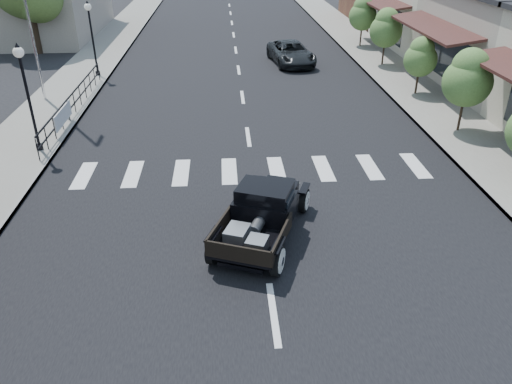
{
  "coord_description": "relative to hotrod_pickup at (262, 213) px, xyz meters",
  "views": [
    {
      "loc": [
        -0.93,
        -11.08,
        7.39
      ],
      "look_at": [
        -0.12,
        0.67,
        1.0
      ],
      "focal_mm": 35.0,
      "sensor_mm": 36.0,
      "label": 1
    }
  ],
  "objects": [
    {
      "name": "lamp_post_c",
      "position": [
        -7.6,
        15.98,
        1.31
      ],
      "size": [
        0.36,
        0.36,
        3.77
      ],
      "primitive_type": null,
      "color": "black",
      "rests_on": "sidewalk_left"
    },
    {
      "name": "small_tree_c",
      "position": [
        8.3,
        11.64,
        0.7
      ],
      "size": [
        1.53,
        1.53,
        2.56
      ],
      "primitive_type": null,
      "color": "#496F32",
      "rests_on": "sidewalk_right"
    },
    {
      "name": "ground",
      "position": [
        0.0,
        -0.02,
        -0.72
      ],
      "size": [
        120.0,
        120.0,
        0.0
      ],
      "primitive_type": "plane",
      "color": "black",
      "rests_on": "ground"
    },
    {
      "name": "lamp_post_b",
      "position": [
        -7.6,
        5.98,
        1.31
      ],
      "size": [
        0.36,
        0.36,
        3.77
      ],
      "primitive_type": null,
      "color": "black",
      "rests_on": "sidewalk_left"
    },
    {
      "name": "railing",
      "position": [
        -7.3,
        9.98,
        -0.07
      ],
      "size": [
        0.08,
        10.0,
        1.0
      ],
      "primitive_type": null,
      "color": "black",
      "rests_on": "sidewalk_left"
    },
    {
      "name": "banner",
      "position": [
        -7.22,
        7.98,
        -0.27
      ],
      "size": [
        0.04,
        2.2,
        0.6
      ],
      "primitive_type": null,
      "color": "silver",
      "rests_on": "sidewalk_left"
    },
    {
      "name": "road_markings",
      "position": [
        0.0,
        9.98,
        -0.72
      ],
      "size": [
        12.0,
        60.0,
        0.06
      ],
      "primitive_type": null,
      "color": "silver",
      "rests_on": "ground"
    },
    {
      "name": "hotrod_pickup",
      "position": [
        0.0,
        0.0,
        0.0
      ],
      "size": [
        3.33,
        4.6,
        1.45
      ],
      "primitive_type": null,
      "rotation": [
        0.0,
        0.0,
        -0.37
      ],
      "color": "black",
      "rests_on": "ground"
    },
    {
      "name": "road",
      "position": [
        0.0,
        14.98,
        -0.71
      ],
      "size": [
        14.0,
        80.0,
        0.02
      ],
      "primitive_type": "cube",
      "color": "black",
      "rests_on": "ground"
    },
    {
      "name": "small_tree_b",
      "position": [
        8.3,
        6.83,
        0.96
      ],
      "size": [
        1.85,
        1.85,
        3.08
      ],
      "primitive_type": null,
      "color": "#496F32",
      "rests_on": "sidewalk_right"
    },
    {
      "name": "sidewalk_right",
      "position": [
        8.5,
        14.98,
        -0.65
      ],
      "size": [
        3.0,
        80.0,
        0.15
      ],
      "primitive_type": "cube",
      "color": "gray",
      "rests_on": "ground"
    },
    {
      "name": "small_tree_d",
      "position": [
        8.3,
        17.18,
        0.93
      ],
      "size": [
        1.8,
        1.8,
        3.0
      ],
      "primitive_type": null,
      "color": "#496F32",
      "rests_on": "sidewalk_right"
    },
    {
      "name": "small_tree_e",
      "position": [
        8.3,
        22.24,
        0.91
      ],
      "size": [
        1.79,
        1.79,
        2.98
      ],
      "primitive_type": null,
      "color": "#496F32",
      "rests_on": "sidewalk_right"
    },
    {
      "name": "second_car",
      "position": [
        3.13,
        18.2,
        -0.09
      ],
      "size": [
        2.68,
        4.79,
        1.27
      ],
      "primitive_type": "imported",
      "rotation": [
        0.0,
        0.0,
        0.13
      ],
      "color": "black",
      "rests_on": "ground"
    },
    {
      "name": "storefront_far",
      "position": [
        15.0,
        21.98,
        1.53
      ],
      "size": [
        10.0,
        9.0,
        4.5
      ],
      "primitive_type": "cube",
      "color": "beige",
      "rests_on": "ground"
    },
    {
      "name": "sidewalk_left",
      "position": [
        -8.5,
        14.98,
        -0.65
      ],
      "size": [
        3.0,
        80.0,
        0.15
      ],
      "primitive_type": "cube",
      "color": "gray",
      "rests_on": "ground"
    }
  ]
}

